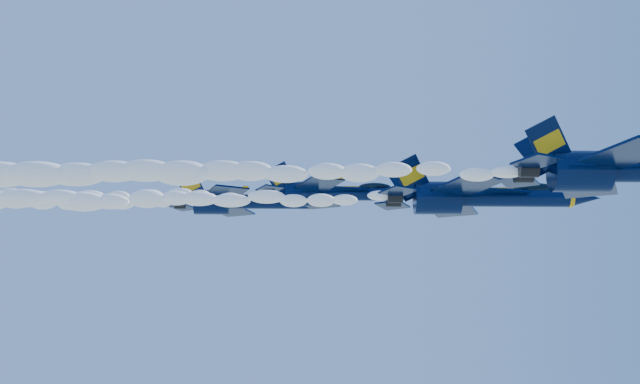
{
  "coord_description": "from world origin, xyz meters",
  "views": [
    {
      "loc": [
        -8.84,
        -78.07,
        132.68
      ],
      "look_at": [
        -7.16,
        0.99,
        152.9
      ],
      "focal_mm": 50.0,
      "sensor_mm": 36.0,
      "label": 1
    }
  ],
  "objects_px": {
    "jet_second": "(480,197)",
    "jet_fourth": "(243,201)",
    "jet_third": "(333,193)",
    "jet_lead": "(633,170)"
  },
  "relations": [
    {
      "from": "jet_second",
      "to": "jet_fourth",
      "type": "relative_size",
      "value": 1.14
    },
    {
      "from": "jet_lead",
      "to": "jet_second",
      "type": "height_order",
      "value": "jet_second"
    },
    {
      "from": "jet_second",
      "to": "jet_fourth",
      "type": "xyz_separation_m",
      "value": [
        -22.28,
        14.56,
        3.02
      ]
    },
    {
      "from": "jet_third",
      "to": "jet_second",
      "type": "bearing_deg",
      "value": -26.4
    },
    {
      "from": "jet_third",
      "to": "jet_fourth",
      "type": "distance_m",
      "value": 12.39
    },
    {
      "from": "jet_fourth",
      "to": "jet_second",
      "type": "bearing_deg",
      "value": -33.16
    },
    {
      "from": "jet_lead",
      "to": "jet_second",
      "type": "bearing_deg",
      "value": 118.93
    },
    {
      "from": "jet_second",
      "to": "jet_third",
      "type": "bearing_deg",
      "value": 153.6
    },
    {
      "from": "jet_second",
      "to": "jet_fourth",
      "type": "distance_m",
      "value": 26.78
    },
    {
      "from": "jet_lead",
      "to": "jet_third",
      "type": "xyz_separation_m",
      "value": [
        -21.31,
        21.52,
        3.6
      ]
    }
  ]
}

